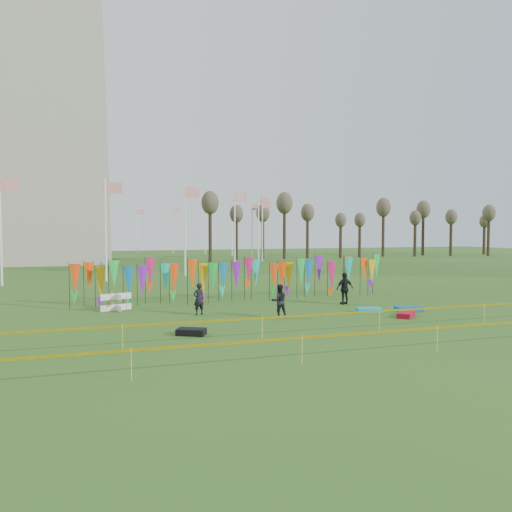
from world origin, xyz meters
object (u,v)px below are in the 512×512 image
object	(u,v)px
kite_bag_red	(406,314)
kite_bag_black	(191,332)
box_kite	(116,302)
person_left	(199,299)
kite_bag_teal	(409,309)
person_mid	(279,301)
person_right	(345,288)
kite_bag_turquoise	(369,310)

from	to	relation	value
kite_bag_red	kite_bag_black	distance (m)	10.23
box_kite	person_left	distance (m)	4.42
kite_bag_teal	person_mid	bearing A→B (deg)	176.87
person_right	person_left	bearing A→B (deg)	0.66
box_kite	kite_bag_teal	bearing A→B (deg)	-19.08
person_right	kite_bag_turquoise	size ratio (longest dim) A/B	1.45
person_left	kite_bag_black	size ratio (longest dim) A/B	1.41
box_kite	person_right	world-z (taller)	person_right
kite_bag_teal	kite_bag_black	bearing A→B (deg)	-169.43
person_mid	kite_bag_red	distance (m)	5.93
kite_bag_teal	box_kite	bearing A→B (deg)	160.92
person_right	box_kite	bearing A→B (deg)	-12.76
person_left	kite_bag_teal	distance (m)	10.34
person_mid	kite_bag_red	size ratio (longest dim) A/B	1.21
kite_bag_turquoise	box_kite	bearing A→B (deg)	159.19
person_left	box_kite	bearing A→B (deg)	-50.01
kite_bag_turquoise	person_mid	bearing A→B (deg)	179.31
person_left	kite_bag_turquoise	world-z (taller)	person_left
person_right	kite_bag_turquoise	distance (m)	2.90
kite_bag_red	person_left	bearing A→B (deg)	158.06
box_kite	kite_bag_red	size ratio (longest dim) A/B	0.69
person_left	kite_bag_red	size ratio (longest dim) A/B	1.19
person_mid	kite_bag_turquoise	distance (m)	4.71
person_right	kite_bag_turquoise	bearing A→B (deg)	81.41
kite_bag_black	person_left	bearing A→B (deg)	74.63
person_right	kite_bag_red	xyz separation A→B (m)	(0.80, -4.42, -0.75)
person_left	kite_bag_teal	size ratio (longest dim) A/B	1.18
kite_bag_red	person_right	bearing A→B (deg)	100.25
person_left	kite_bag_black	world-z (taller)	person_left
person_mid	person_left	bearing A→B (deg)	-23.91
person_left	kite_bag_turquoise	distance (m)	8.28
kite_bag_turquoise	kite_bag_black	xyz separation A→B (m)	(-9.22, -2.42, 0.01)
box_kite	kite_bag_black	size ratio (longest dim) A/B	0.82
box_kite	kite_bag_turquoise	bearing A→B (deg)	-20.81
box_kite	kite_bag_turquoise	distance (m)	12.50
kite_bag_black	kite_bag_teal	xyz separation A→B (m)	(11.27, 2.10, -0.00)
person_right	kite_bag_teal	bearing A→B (deg)	116.13
person_mid	person_right	world-z (taller)	person_right
kite_bag_red	box_kite	bearing A→B (deg)	154.43
person_right	kite_bag_teal	size ratio (longest dim) A/B	1.34
kite_bag_red	kite_bag_teal	world-z (taller)	kite_bag_teal
kite_bag_red	kite_bag_teal	size ratio (longest dim) A/B	0.99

